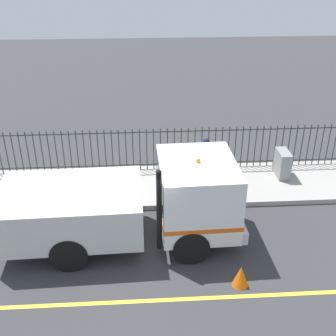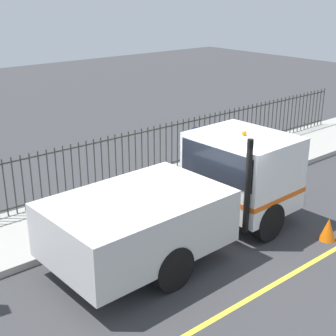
# 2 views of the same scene
# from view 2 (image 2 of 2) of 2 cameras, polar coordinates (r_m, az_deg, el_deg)

# --- Properties ---
(ground_plane) EXTENTS (58.55, 58.55, 0.00)m
(ground_plane) POSITION_cam_2_polar(r_m,az_deg,el_deg) (11.65, 3.13, -9.30)
(ground_plane) COLOR #38383A
(ground_plane) RESTS_ON ground
(sidewalk_slab) EXTENTS (2.70, 26.61, 0.17)m
(sidewalk_slab) POSITION_cam_2_polar(r_m,az_deg,el_deg) (13.71, -5.48, -4.17)
(sidewalk_slab) COLOR #A3A099
(sidewalk_slab) RESTS_ON ground
(lane_marking) EXTENTS (0.12, 23.95, 0.01)m
(lane_marking) POSITION_cam_2_polar(r_m,az_deg,el_deg) (10.42, 11.49, -13.66)
(lane_marking) COLOR yellow
(lane_marking) RESTS_ON ground
(work_truck) EXTENTS (2.67, 6.55, 2.70)m
(work_truck) POSITION_cam_2_polar(r_m,az_deg,el_deg) (11.49, 3.74, -2.68)
(work_truck) COLOR white
(work_truck) RESTS_ON ground
(worker_standing) EXTENTS (0.51, 0.51, 1.76)m
(worker_standing) POSITION_cam_2_polar(r_m,az_deg,el_deg) (14.52, 3.14, 2.25)
(worker_standing) COLOR yellow
(worker_standing) RESTS_ON sidewalk_slab
(iron_fence) EXTENTS (0.04, 22.66, 1.57)m
(iron_fence) POSITION_cam_2_polar(r_m,az_deg,el_deg) (14.25, -8.15, 0.49)
(iron_fence) COLOR #2D332D
(iron_fence) RESTS_ON sidewalk_slab
(utility_cabinet) EXTENTS (0.84, 0.38, 0.92)m
(utility_cabinet) POSITION_cam_2_polar(r_m,az_deg,el_deg) (17.05, 8.58, 2.65)
(utility_cabinet) COLOR gray
(utility_cabinet) RESTS_ON sidewalk_slab
(traffic_cone) EXTENTS (0.40, 0.40, 0.57)m
(traffic_cone) POSITION_cam_2_polar(r_m,az_deg,el_deg) (12.45, 18.23, -6.83)
(traffic_cone) COLOR orange
(traffic_cone) RESTS_ON ground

